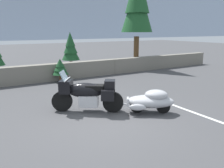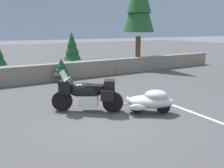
{
  "view_description": "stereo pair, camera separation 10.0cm",
  "coord_description": "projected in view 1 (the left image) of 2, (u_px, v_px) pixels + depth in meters",
  "views": [
    {
      "loc": [
        -3.26,
        -5.62,
        2.58
      ],
      "look_at": [
        0.62,
        0.71,
        0.85
      ],
      "focal_mm": 37.32,
      "sensor_mm": 36.0,
      "label": 1
    },
    {
      "loc": [
        -3.18,
        -5.68,
        2.58
      ],
      "look_at": [
        0.62,
        0.71,
        0.85
      ],
      "focal_mm": 37.32,
      "sensor_mm": 36.0,
      "label": 2
    }
  ],
  "objects": [
    {
      "name": "ground_plane",
      "position": [
        107.0,
        119.0,
        6.92
      ],
      "size": [
        80.0,
        80.0,
        0.0
      ],
      "primitive_type": "plane",
      "color": "#424244"
    },
    {
      "name": "stone_guard_wall",
      "position": [
        35.0,
        73.0,
        11.62
      ],
      "size": [
        24.0,
        0.52,
        0.96
      ],
      "color": "slate",
      "rests_on": "ground"
    },
    {
      "name": "pine_sapling_near",
      "position": [
        60.0,
        67.0,
        11.69
      ],
      "size": [
        0.8,
        0.8,
        1.18
      ],
      "color": "brown",
      "rests_on": "ground"
    },
    {
      "name": "pine_tree_secondary",
      "position": [
        70.0,
        48.0,
        13.99
      ],
      "size": [
        1.07,
        1.07,
        2.47
      ],
      "color": "brown",
      "rests_on": "ground"
    },
    {
      "name": "parking_stripe_marker",
      "position": [
        207.0,
        117.0,
        7.02
      ],
      "size": [
        0.12,
        3.6,
        0.01
      ],
      "primitive_type": "cube",
      "color": "silver",
      "rests_on": "ground"
    },
    {
      "name": "touring_motorcycle",
      "position": [
        87.0,
        93.0,
        7.41
      ],
      "size": [
        1.97,
        1.53,
        1.33
      ],
      "color": "black",
      "rests_on": "ground"
    },
    {
      "name": "car_shaped_trailer",
      "position": [
        151.0,
        100.0,
        7.34
      ],
      "size": [
        2.01,
        1.56,
        0.76
      ],
      "color": "black",
      "rests_on": "ground"
    }
  ]
}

